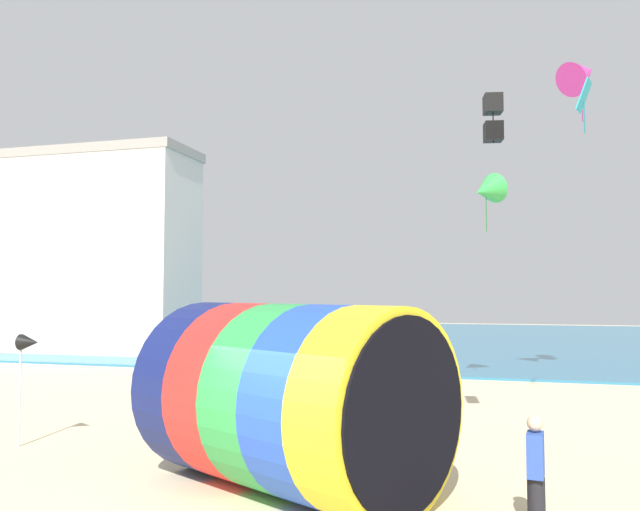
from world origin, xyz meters
name	(u,v)px	position (x,y,z in m)	size (l,w,h in m)	color
sea	(445,339)	(0.00, 36.69, 0.05)	(120.00, 40.00, 0.10)	teal
giant_inflatable_tube	(290,397)	(-0.21, 2.16, 1.58)	(5.76, 5.04, 3.16)	navy
kite_handler	(536,474)	(3.68, 1.21, 0.84)	(0.26, 0.38, 1.65)	black
kite_magenta_delta	(582,75)	(6.12, 13.67, 10.51)	(1.92, 1.91, 2.36)	#D1339E
kite_cyan_diamond	(584,97)	(5.44, 8.44, 8.22)	(0.47, 0.62, 1.33)	#2DB2C6
kite_black_box	(493,118)	(3.22, 5.21, 6.97)	(0.42, 0.42, 1.04)	black
kite_green_delta	(486,190)	(3.02, 13.46, 6.77)	(1.56, 1.61, 2.02)	green
promenade_building	(81,252)	(-18.84, 21.83, 5.58)	(12.90, 4.39, 11.14)	silver
beach_flag	(29,347)	(-6.64, 3.47, 2.16)	(0.47, 0.36, 2.44)	silver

